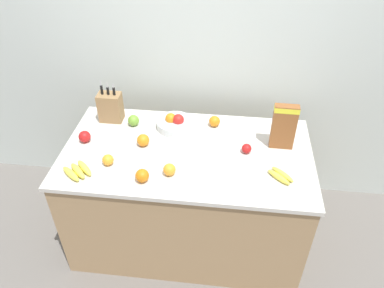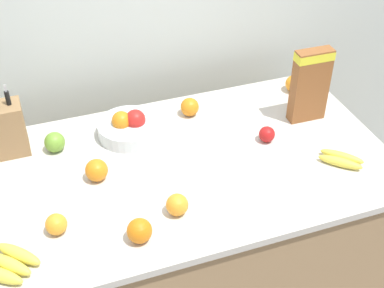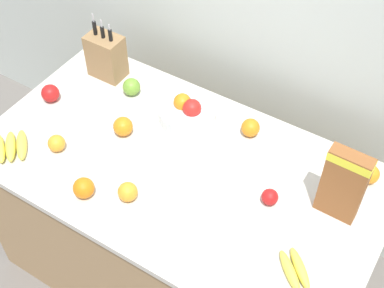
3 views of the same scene
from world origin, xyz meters
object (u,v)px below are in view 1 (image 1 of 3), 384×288
object	(u,v)px
knife_block	(110,107)
cereal_box	(284,125)
orange_back_center	(143,140)
orange_mid_right	(214,121)
apple_leftmost	(247,149)
orange_by_cereal	(108,160)
apple_rightmost	(134,120)
banana_bunch_right	(78,171)
orange_near_bowl	(169,170)
fruit_bowl	(175,123)
apple_middle	(85,137)
orange_front_left	(142,176)
banana_bunch_left	(281,176)
orange_mid_left	(287,124)

from	to	relation	value
knife_block	cereal_box	distance (m)	1.24
orange_back_center	orange_mid_right	world-z (taller)	orange_back_center
apple_leftmost	orange_by_cereal	size ratio (longest dim) A/B	0.90
apple_rightmost	orange_mid_right	size ratio (longest dim) A/B	1.02
apple_leftmost	orange_by_cereal	bearing A→B (deg)	-165.70
apple_leftmost	banana_bunch_right	bearing A→B (deg)	-162.42
apple_rightmost	orange_near_bowl	size ratio (longest dim) A/B	1.04
fruit_bowl	apple_leftmost	world-z (taller)	fruit_bowl
knife_block	apple_middle	distance (m)	0.31
orange_front_left	orange_by_cereal	world-z (taller)	orange_front_left
knife_block	cereal_box	bearing A→B (deg)	-8.45
apple_leftmost	orange_back_center	world-z (taller)	orange_back_center
cereal_box	orange_mid_right	xyz separation A→B (m)	(-0.46, 0.19, -0.14)
knife_block	apple_middle	size ratio (longest dim) A/B	3.96
banana_bunch_right	orange_near_bowl	bearing A→B (deg)	5.79
apple_rightmost	orange_front_left	xyz separation A→B (m)	(0.19, -0.57, 0.00)
fruit_bowl	orange_front_left	world-z (taller)	fruit_bowl
knife_block	banana_bunch_left	world-z (taller)	knife_block
apple_middle	apple_rightmost	size ratio (longest dim) A/B	1.00
cereal_box	apple_rightmost	xyz separation A→B (m)	(-1.05, 0.13, -0.14)
orange_back_center	cereal_box	bearing A→B (deg)	5.91
knife_block	orange_near_bowl	size ratio (longest dim) A/B	4.16
cereal_box	banana_bunch_right	world-z (taller)	cereal_box
orange_by_cereal	orange_mid_right	world-z (taller)	orange_mid_right
orange_back_center	orange_by_cereal	bearing A→B (deg)	-129.15
orange_by_cereal	orange_front_left	bearing A→B (deg)	-26.46
apple_rightmost	orange_mid_right	bearing A→B (deg)	5.77
orange_back_center	fruit_bowl	bearing A→B (deg)	51.49
fruit_bowl	orange_mid_left	xyz separation A→B (m)	(0.80, 0.08, -0.00)
orange_back_center	orange_near_bowl	world-z (taller)	orange_back_center
banana_bunch_right	apple_rightmost	bearing A→B (deg)	68.18
apple_leftmost	orange_mid_right	world-z (taller)	orange_mid_right
fruit_bowl	banana_bunch_right	xyz separation A→B (m)	(-0.53, -0.56, -0.02)
banana_bunch_right	apple_middle	world-z (taller)	apple_middle
orange_mid_right	orange_back_center	bearing A→B (deg)	-148.47
orange_near_bowl	apple_rightmost	bearing A→B (deg)	125.01
banana_bunch_left	orange_by_cereal	size ratio (longest dim) A/B	2.37
orange_back_center	orange_mid_right	size ratio (longest dim) A/B	1.06
apple_leftmost	orange_back_center	distance (m)	0.70
apple_rightmost	orange_back_center	bearing A→B (deg)	-61.68
apple_rightmost	banana_bunch_right	bearing A→B (deg)	-111.82
banana_bunch_left	apple_leftmost	size ratio (longest dim) A/B	2.62
apple_middle	apple_rightmost	xyz separation A→B (m)	(0.29, 0.23, -0.00)
orange_mid_right	banana_bunch_right	bearing A→B (deg)	-142.85
orange_mid_right	apple_leftmost	bearing A→B (deg)	-50.49
fruit_bowl	banana_bunch_left	distance (m)	0.85
orange_back_center	orange_mid_left	bearing A→B (deg)	17.43
cereal_box	apple_middle	bearing A→B (deg)	-174.68
banana_bunch_right	apple_leftmost	size ratio (longest dim) A/B	3.33
banana_bunch_left	orange_back_center	size ratio (longest dim) A/B	2.04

